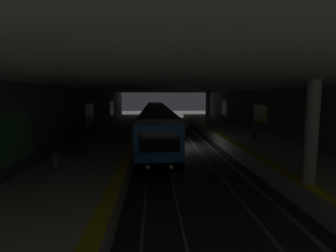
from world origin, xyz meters
The scene contains 21 objects.
ground_plane centered at (0.00, 0.00, 0.00)m, with size 120.00×120.00×0.00m, color #2D302D.
track_left centered at (0.00, -2.20, 0.08)m, with size 60.00×1.53×0.16m.
track_right centered at (0.00, 2.20, 0.08)m, with size 60.00×1.53×0.16m.
platform_left centered at (0.00, -6.55, 0.53)m, with size 60.00×5.30×1.06m.
platform_right centered at (0.00, 6.55, 0.53)m, with size 60.00×5.30×1.06m.
wall_left centered at (0.03, -9.45, 2.80)m, with size 60.00×0.56×5.60m.
wall_right centered at (0.03, 9.45, 2.80)m, with size 60.00×0.56×5.60m.
ceiling_slab centered at (0.00, 0.00, 5.80)m, with size 60.00×19.40×0.40m.
pillar_near centered at (-13.18, -4.35, 3.33)m, with size 0.56×0.56×4.55m.
pillar_far centered at (7.83, -4.35, 3.33)m, with size 0.56×0.56×4.55m.
metro_train centered at (9.43, 2.20, 2.03)m, with size 39.31×2.83×3.49m.
bench_left_near centered at (10.13, -8.53, 1.57)m, with size 1.70×0.47×0.86m.
bench_left_mid centered at (13.79, -8.53, 1.57)m, with size 1.70×0.47×0.86m.
bench_right_near centered at (-6.60, 8.53, 1.57)m, with size 1.70×0.47×0.86m.
bench_right_mid centered at (-1.70, 8.53, 1.57)m, with size 1.70×0.47×0.86m.
bench_right_far centered at (1.50, 8.53, 1.57)m, with size 1.70×0.47×0.86m.
person_waiting_near centered at (10.62, -7.76, 2.01)m, with size 0.60×0.24×1.75m.
person_walking_mid centered at (-1.80, -6.53, 1.95)m, with size 0.60×0.23×1.65m.
suitcase_rolling centered at (-10.09, 7.86, 1.40)m, with size 0.40×0.27×1.00m.
backpack_on_floor centered at (4.37, 7.74, 1.25)m, with size 0.30×0.20×0.40m.
trash_bin centered at (-10.13, 7.80, 1.48)m, with size 0.44×0.44×0.85m.
Camera 1 is at (-23.61, 2.49, 4.91)m, focal length 26.87 mm.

